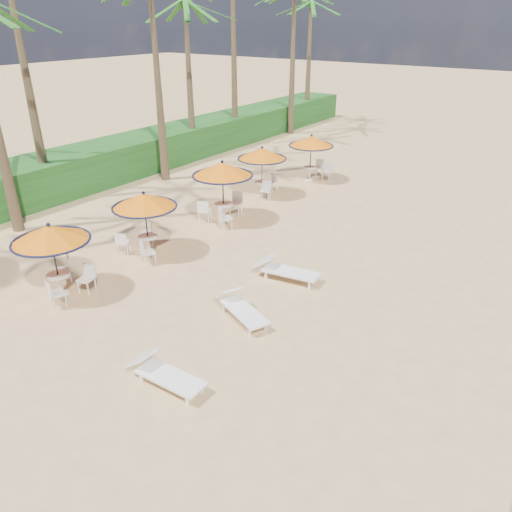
{
  "coord_description": "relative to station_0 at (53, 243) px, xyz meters",
  "views": [
    {
      "loc": [
        7.53,
        -7.76,
        7.73
      ],
      "look_at": [
        -0.32,
        3.2,
        1.2
      ],
      "focal_mm": 35.0,
      "sensor_mm": 36.0,
      "label": 1
    }
  ],
  "objects": [
    {
      "name": "station_1",
      "position": [
        -0.01,
        3.54,
        -0.01
      ],
      "size": [
        2.26,
        2.26,
        2.35
      ],
      "color": "black",
      "rests_on": "ground"
    },
    {
      "name": "station_2",
      "position": [
        0.21,
        7.59,
        0.15
      ],
      "size": [
        2.47,
        2.47,
        2.57
      ],
      "color": "black",
      "rests_on": "ground"
    },
    {
      "name": "station_0",
      "position": [
        0.0,
        0.0,
        0.0
      ],
      "size": [
        2.27,
        2.27,
        2.37
      ],
      "color": "black",
      "rests_on": "ground"
    },
    {
      "name": "lounger_mid",
      "position": [
        5.23,
        2.14,
        -1.39
      ],
      "size": [
        2.12,
        1.38,
        0.73
      ],
      "rotation": [
        0.0,
        0.0,
        -0.4
      ],
      "color": "white",
      "rests_on": "ground"
    },
    {
      "name": "station_4",
      "position": [
        0.3,
        14.69,
        0.08
      ],
      "size": [
        2.27,
        2.36,
        2.37
      ],
      "color": "black",
      "rests_on": "ground"
    },
    {
      "name": "palm_4",
      "position": [
        -7.45,
        14.22,
        5.96
      ],
      "size": [
        5.0,
        5.0,
        8.45
      ],
      "color": "brown",
      "rests_on": "ground"
    },
    {
      "name": "ground",
      "position": [
        5.03,
        0.42,
        -1.73
      ],
      "size": [
        160.0,
        160.0,
        0.0
      ],
      "primitive_type": "plane",
      "color": "tan",
      "rests_on": "ground"
    },
    {
      "name": "station_3",
      "position": [
        -0.3,
        11.16,
        0.07
      ],
      "size": [
        2.27,
        2.27,
        2.37
      ],
      "color": "black",
      "rests_on": "ground"
    },
    {
      "name": "lounger_near",
      "position": [
        5.52,
        -1.16,
        -1.4
      ],
      "size": [
        2.01,
        0.7,
        0.71
      ],
      "rotation": [
        0.0,
        0.0,
        0.04
      ],
      "color": "white",
      "rests_on": "ground"
    },
    {
      "name": "scrub_hedge",
      "position": [
        -8.47,
        11.42,
        -0.83
      ],
      "size": [
        3.0,
        40.0,
        1.8
      ],
      "primitive_type": "cube",
      "color": "#194716",
      "rests_on": "ground"
    },
    {
      "name": "lounger_far",
      "position": [
        5.0,
        4.77,
        -1.37
      ],
      "size": [
        2.21,
        1.01,
        0.76
      ],
      "rotation": [
        0.0,
        0.0,
        0.16
      ],
      "color": "white",
      "rests_on": "ground"
    },
    {
      "name": "palm_7",
      "position": [
        -7.55,
        27.55,
        6.2
      ],
      "size": [
        5.0,
        5.0,
        8.7
      ],
      "color": "brown",
      "rests_on": "ground"
    }
  ]
}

